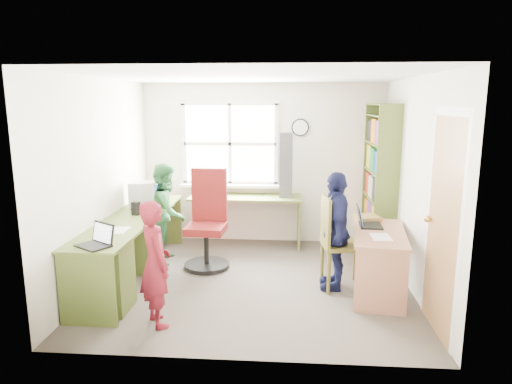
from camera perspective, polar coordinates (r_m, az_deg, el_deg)
room at (r=5.33m, az=-0.00°, el=1.44°), size 3.64×3.44×2.44m
l_desk at (r=5.41m, az=-14.48°, el=-7.09°), size 2.38×2.95×0.75m
right_desk at (r=5.33m, az=15.08°, el=-6.82°), size 0.72×1.28×0.70m
bookshelf at (r=6.55m, az=15.18°, el=0.97°), size 0.30×1.02×2.10m
swivel_chair at (r=5.97m, az=-6.07°, el=-4.16°), size 0.62×0.62×1.27m
wooden_chair at (r=5.32m, az=10.02°, el=-5.77°), size 0.52×0.52×1.08m
crt_monitor at (r=6.19m, az=-13.81°, el=-0.29°), size 0.38×0.34×0.34m
laptop_left at (r=4.70m, az=-19.22°, el=-5.75°), size 0.41×0.39×0.22m
laptop_right at (r=5.47m, az=13.60°, el=-3.56°), size 0.30×0.36×0.24m
speaker_a at (r=5.81m, az=-14.78°, el=-2.00°), size 0.10×0.10×0.16m
speaker_b at (r=6.39m, az=-12.63°, el=-0.58°), size 0.12×0.12×0.19m
cd_tower at (r=6.63m, az=3.77°, el=3.38°), size 0.19×0.17×0.94m
game_box at (r=5.74m, az=13.72°, el=-3.17°), size 0.34×0.34×0.06m
paper_a at (r=5.19m, az=-16.87°, el=-4.61°), size 0.21×0.30×0.00m
paper_b at (r=5.07m, az=15.34°, el=-5.44°), size 0.21×0.29×0.00m
potted_plant at (r=6.77m, az=-4.42°, el=0.80°), size 0.20×0.18×0.30m
person_red at (r=4.48m, az=-12.46°, el=-8.74°), size 0.49×0.54×1.23m
person_green at (r=6.21m, az=-11.07°, el=-2.54°), size 0.54×0.68×1.33m
person_navy at (r=5.28m, az=9.91°, el=-4.80°), size 0.36×0.81×1.36m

